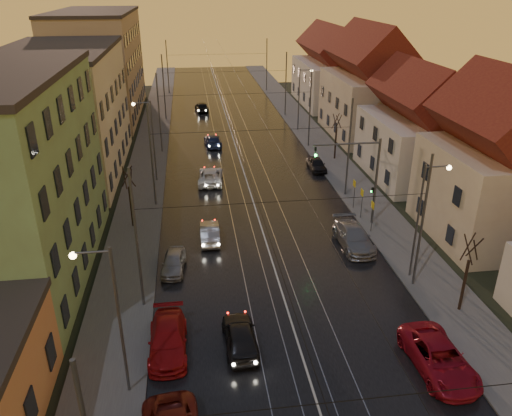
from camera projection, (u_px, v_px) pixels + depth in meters
name	position (u px, v px, depth m)	size (l,w,h in m)	color
ground	(317.00, 405.00, 23.34)	(160.00, 160.00, 0.00)	black
road	(236.00, 147.00, 59.38)	(16.00, 120.00, 0.04)	black
sidewalk_left	(151.00, 150.00, 58.15)	(4.00, 120.00, 0.15)	#4C4C4C
sidewalk_right	(318.00, 143.00, 60.56)	(4.00, 120.00, 0.15)	#4C4C4C
tram_rail_0	(217.00, 147.00, 59.10)	(0.06, 120.00, 0.03)	gray
tram_rail_1	(229.00, 147.00, 59.27)	(0.06, 120.00, 0.03)	gray
tram_rail_2	(242.00, 146.00, 59.45)	(0.06, 120.00, 0.03)	gray
tram_rail_3	(254.00, 146.00, 59.63)	(0.06, 120.00, 0.03)	gray
apartment_left_2	(65.00, 114.00, 49.38)	(10.00, 20.00, 12.00)	beige
apartment_left_3	(100.00, 66.00, 70.58)	(10.00, 24.00, 14.00)	#9C8465
house_right_1	(497.00, 169.00, 36.63)	(8.67, 10.20, 10.80)	#B7A58D
house_right_2	(420.00, 131.00, 48.68)	(9.18, 12.24, 9.20)	beige
house_right_3	(369.00, 89.00, 61.71)	(9.18, 14.28, 11.50)	#B7A58D
house_right_4	(330.00, 71.00, 78.25)	(9.18, 16.32, 10.00)	beige
catenary_pole_l_1	(137.00, 241.00, 28.54)	(0.16, 0.16, 9.00)	#595B60
catenary_pole_r_1	(422.00, 224.00, 30.61)	(0.16, 0.16, 9.00)	#595B60
catenary_pole_l_2	(152.00, 157.00, 42.06)	(0.16, 0.16, 9.00)	#595B60
catenary_pole_r_2	(349.00, 149.00, 44.13)	(0.16, 0.16, 9.00)	#595B60
catenary_pole_l_3	(159.00, 114.00, 55.58)	(0.16, 0.16, 9.00)	#595B60
catenary_pole_r_3	(310.00, 109.00, 57.64)	(0.16, 0.16, 9.00)	#595B60
catenary_pole_l_4	(164.00, 88.00, 69.09)	(0.16, 0.16, 9.00)	#595B60
catenary_pole_r_4	(286.00, 85.00, 71.16)	(0.16, 0.16, 9.00)	#595B60
catenary_pole_l_5	(168.00, 67.00, 85.31)	(0.16, 0.16, 9.00)	#595B60
catenary_pole_r_5	(267.00, 65.00, 87.38)	(0.16, 0.16, 9.00)	#595B60
street_lamp_0	(111.00, 309.00, 22.01)	(1.75, 0.32, 8.00)	#595B60
street_lamp_1	(424.00, 211.00, 31.41)	(1.75, 0.32, 8.00)	#595B60
street_lamp_2	(149.00, 133.00, 47.24)	(1.75, 0.32, 8.00)	#595B60
street_lamp_3	(301.00, 93.00, 63.85)	(1.75, 0.32, 8.00)	#595B60
traffic_light_mast	(365.00, 172.00, 38.60)	(5.30, 0.32, 7.20)	#595B60
bare_tree_0	(130.00, 199.00, 39.10)	(1.09, 1.09, 5.11)	black
bare_tree_1	(466.00, 276.00, 28.94)	(1.09, 1.09, 5.11)	black
bare_tree_2	(336.00, 138.00, 54.19)	(1.09, 1.09, 5.11)	black
driving_car_0	(240.00, 336.00, 26.75)	(1.72, 4.27, 1.46)	black
driving_car_1	(210.00, 232.00, 37.83)	(1.41, 4.05, 1.33)	gray
driving_car_2	(211.00, 176.00, 48.66)	(2.29, 4.96, 1.38)	silver
driving_car_3	(213.00, 141.00, 59.51)	(1.83, 4.51, 1.31)	#19254C
driving_car_4	(202.00, 107.00, 75.03)	(1.71, 4.24, 1.45)	black
parked_left_2	(168.00, 339.00, 26.53)	(2.00, 4.92, 1.43)	#9D0F13
parked_left_3	(174.00, 262.00, 33.93)	(1.48, 3.69, 1.26)	#98989D
parked_right_0	(439.00, 358.00, 25.18)	(2.46, 5.33, 1.48)	maroon
parked_right_1	(354.00, 237.00, 36.99)	(2.14, 5.27, 1.53)	gray
parked_right_2	(317.00, 164.00, 51.86)	(1.53, 3.79, 1.29)	black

